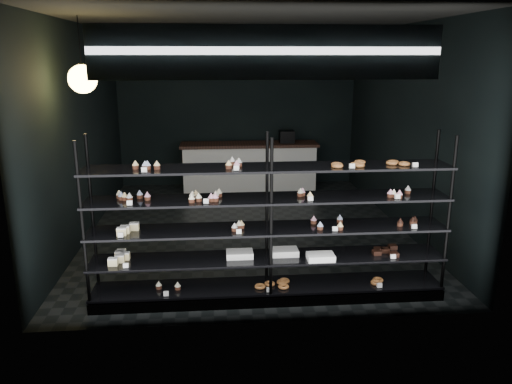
# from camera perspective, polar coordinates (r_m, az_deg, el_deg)

# --- Properties ---
(room) EXTENTS (5.01, 6.01, 3.20)m
(room) POSITION_cam_1_polar(r_m,az_deg,el_deg) (7.79, -1.04, 7.02)
(room) COLOR black
(room) RESTS_ON ground
(display_shelf) EXTENTS (4.00, 0.50, 1.91)m
(display_shelf) POSITION_cam_1_polar(r_m,az_deg,el_deg) (5.67, 1.21, -6.32)
(display_shelf) COLOR black
(display_shelf) RESTS_ON room
(signage) EXTENTS (3.30, 0.05, 0.50)m
(signage) POSITION_cam_1_polar(r_m,az_deg,el_deg) (4.80, 1.34, 15.68)
(signage) COLOR #0B183B
(signage) RESTS_ON room
(pendant_lamp) EXTENTS (0.34, 0.34, 0.90)m
(pendant_lamp) POSITION_cam_1_polar(r_m,az_deg,el_deg) (6.49, -19.20, 12.10)
(pendant_lamp) COLOR black
(pendant_lamp) RESTS_ON room
(service_counter) EXTENTS (2.84, 0.65, 1.23)m
(service_counter) POSITION_cam_1_polar(r_m,az_deg,el_deg) (10.46, -0.72, 3.03)
(service_counter) COLOR beige
(service_counter) RESTS_ON room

